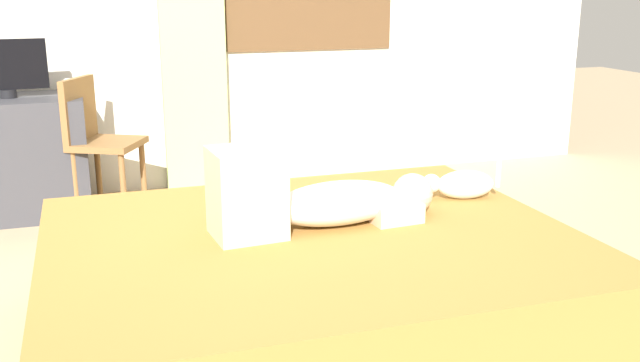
% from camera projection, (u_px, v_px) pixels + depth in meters
% --- Properties ---
extents(ground_plane, '(16.00, 16.00, 0.00)m').
position_uv_depth(ground_plane, '(285.00, 343.00, 2.91)').
color(ground_plane, tan).
extents(bed, '(2.06, 1.68, 0.47)m').
position_uv_depth(bed, '(312.00, 291.00, 2.84)').
color(bed, '#997A56').
rests_on(bed, ground).
extents(person_lying, '(0.94, 0.33, 0.34)m').
position_uv_depth(person_lying, '(316.00, 199.00, 2.83)').
color(person_lying, silver).
rests_on(person_lying, bed).
extents(cat, '(0.35, 0.16, 0.21)m').
position_uv_depth(cat, '(461.00, 184.00, 3.21)').
color(cat, silver).
rests_on(cat, bed).
extents(desk, '(0.90, 0.56, 0.74)m').
position_uv_depth(desk, '(11.00, 158.00, 4.44)').
color(desk, '#38383D').
rests_on(desk, ground).
extents(tv_monitor, '(0.48, 0.10, 0.35)m').
position_uv_depth(tv_monitor, '(5.00, 68.00, 4.30)').
color(tv_monitor, black).
rests_on(tv_monitor, desk).
extents(cup, '(0.06, 0.06, 0.09)m').
position_uv_depth(cup, '(69.00, 86.00, 4.48)').
color(cup, white).
rests_on(cup, desk).
extents(chair_by_desk, '(0.51, 0.51, 0.86)m').
position_uv_depth(chair_by_desk, '(96.00, 136.00, 4.40)').
color(chair_by_desk, brown).
rests_on(chair_by_desk, ground).
extents(curtain_left, '(0.44, 0.06, 2.37)m').
position_uv_depth(curtain_left, '(192.00, 18.00, 4.84)').
color(curtain_left, '#ADCC75').
rests_on(curtain_left, ground).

